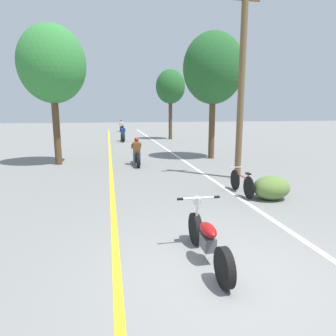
% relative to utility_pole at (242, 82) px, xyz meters
% --- Properties ---
extents(ground_plane, '(120.00, 120.00, 0.00)m').
position_rel_utility_pole_xyz_m(ground_plane, '(-3.11, -6.41, -3.60)').
color(ground_plane, slate).
extents(lane_stripe_center, '(0.14, 48.00, 0.01)m').
position_rel_utility_pole_xyz_m(lane_stripe_center, '(-4.81, 5.98, -3.59)').
color(lane_stripe_center, yellow).
rests_on(lane_stripe_center, ground).
extents(lane_stripe_edge, '(0.14, 48.00, 0.01)m').
position_rel_utility_pole_xyz_m(lane_stripe_edge, '(-1.06, 5.98, -3.59)').
color(lane_stripe_edge, white).
rests_on(lane_stripe_edge, ground).
extents(utility_pole, '(1.10, 0.24, 7.01)m').
position_rel_utility_pole_xyz_m(utility_pole, '(0.00, 0.00, 0.00)').
color(utility_pole, brown).
rests_on(utility_pole, ground).
extents(roadside_tree_right_near, '(3.18, 2.86, 6.56)m').
position_rel_utility_pole_xyz_m(roadside_tree_right_near, '(0.61, 4.81, 1.10)').
color(roadside_tree_right_near, '#513A23').
rests_on(roadside_tree_right_near, ground).
extents(roadside_tree_right_far, '(2.57, 2.31, 6.08)m').
position_rel_utility_pole_xyz_m(roadside_tree_right_far, '(0.63, 15.88, 0.95)').
color(roadside_tree_right_far, '#513A23').
rests_on(roadside_tree_right_far, ground).
extents(roadside_tree_left, '(3.05, 2.75, 6.41)m').
position_rel_utility_pole_xyz_m(roadside_tree_left, '(-7.27, 4.47, 1.02)').
color(roadside_tree_left, '#513A23').
rests_on(roadside_tree_left, ground).
extents(roadside_bush, '(1.10, 0.88, 0.70)m').
position_rel_utility_pole_xyz_m(roadside_bush, '(-0.20, -2.83, -3.25)').
color(roadside_bush, '#5B7A38').
rests_on(roadside_bush, ground).
extents(motorcycle_foreground, '(0.82, 2.14, 1.01)m').
position_rel_utility_pole_xyz_m(motorcycle_foreground, '(-3.25, -5.98, -3.20)').
color(motorcycle_foreground, black).
rests_on(motorcycle_foreground, ground).
extents(motorcycle_rider_lead, '(0.50, 2.05, 1.32)m').
position_rel_utility_pole_xyz_m(motorcycle_rider_lead, '(-3.56, 3.55, -3.10)').
color(motorcycle_rider_lead, black).
rests_on(motorcycle_rider_lead, ground).
extents(motorcycle_rider_mid, '(0.50, 1.98, 1.34)m').
position_rel_utility_pole_xyz_m(motorcycle_rider_mid, '(-3.68, 14.77, -3.09)').
color(motorcycle_rider_mid, black).
rests_on(motorcycle_rider_mid, ground).
extents(motorcycle_rider_far, '(0.50, 1.99, 1.44)m').
position_rel_utility_pole_xyz_m(motorcycle_rider_far, '(-3.30, 26.43, -3.06)').
color(motorcycle_rider_far, black).
rests_on(motorcycle_rider_far, ground).
extents(bicycle_parked, '(0.44, 1.67, 0.79)m').
position_rel_utility_pole_xyz_m(bicycle_parked, '(-0.83, -2.14, -3.23)').
color(bicycle_parked, black).
rests_on(bicycle_parked, ground).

